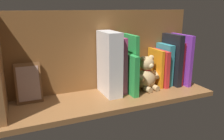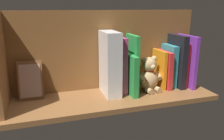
# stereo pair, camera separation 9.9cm
# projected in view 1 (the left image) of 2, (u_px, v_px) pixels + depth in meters

# --- Properties ---
(ground_plane) EXTENTS (0.92, 0.28, 0.02)m
(ground_plane) POSITION_uv_depth(u_px,v_px,m) (112.00, 98.00, 1.02)
(ground_plane) COLOR brown
(shelf_back_panel) EXTENTS (0.92, 0.02, 0.37)m
(shelf_back_panel) POSITION_uv_depth(u_px,v_px,m) (102.00, 50.00, 1.07)
(shelf_back_panel) COLOR brown
(shelf_back_panel) RESTS_ON ground_plane
(book_0) EXTENTS (0.02, 0.16, 0.25)m
(book_0) POSITION_uv_depth(u_px,v_px,m) (181.00, 59.00, 1.16)
(book_0) COLOR purple
(book_0) RESTS_ON ground_plane
(book_1) EXTENTS (0.01, 0.13, 0.22)m
(book_1) POSITION_uv_depth(u_px,v_px,m) (175.00, 62.00, 1.17)
(book_1) COLOR red
(book_1) RESTS_ON ground_plane
(book_2) EXTENTS (0.03, 0.14, 0.26)m
(book_2) POSITION_uv_depth(u_px,v_px,m) (172.00, 60.00, 1.15)
(book_2) COLOR black
(book_2) RESTS_ON ground_plane
(book_3) EXTENTS (0.03, 0.12, 0.21)m
(book_3) POSITION_uv_depth(u_px,v_px,m) (164.00, 64.00, 1.15)
(book_3) COLOR teal
(book_3) RESTS_ON ground_plane
(book_4) EXTENTS (0.02, 0.14, 0.18)m
(book_4) POSITION_uv_depth(u_px,v_px,m) (160.00, 68.00, 1.14)
(book_4) COLOR red
(book_4) RESTS_ON ground_plane
(book_5) EXTENTS (0.02, 0.13, 0.18)m
(book_5) POSITION_uv_depth(u_px,v_px,m) (155.00, 68.00, 1.13)
(book_5) COLOR orange
(book_5) RESTS_ON ground_plane
(teddy_bear) EXTENTS (0.13, 0.11, 0.16)m
(teddy_bear) POSITION_uv_depth(u_px,v_px,m) (147.00, 74.00, 1.08)
(teddy_bear) COLOR tan
(teddy_bear) RESTS_ON ground_plane
(book_6) EXTENTS (0.02, 0.13, 0.26)m
(book_6) POSITION_uv_depth(u_px,v_px,m) (131.00, 63.00, 1.06)
(book_6) COLOR green
(book_6) RESTS_ON ground_plane
(book_7) EXTENTS (0.02, 0.18, 0.18)m
(book_7) POSITION_uv_depth(u_px,v_px,m) (128.00, 73.00, 1.04)
(book_7) COLOR green
(book_7) RESTS_ON ground_plane
(book_8) EXTENTS (0.03, 0.12, 0.26)m
(book_8) POSITION_uv_depth(u_px,v_px,m) (119.00, 65.00, 1.05)
(book_8) COLOR #B23F72
(book_8) RESTS_ON ground_plane
(dictionary_thick_white) EXTENTS (0.06, 0.15, 0.28)m
(dictionary_thick_white) POSITION_uv_depth(u_px,v_px,m) (110.00, 63.00, 1.01)
(dictionary_thick_white) COLOR white
(dictionary_thick_white) RESTS_ON ground_plane
(picture_frame_leaning) EXTENTS (0.10, 0.06, 0.17)m
(picture_frame_leaning) POSITION_uv_depth(u_px,v_px,m) (28.00, 83.00, 0.93)
(picture_frame_leaning) COLOR brown
(picture_frame_leaning) RESTS_ON ground_plane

